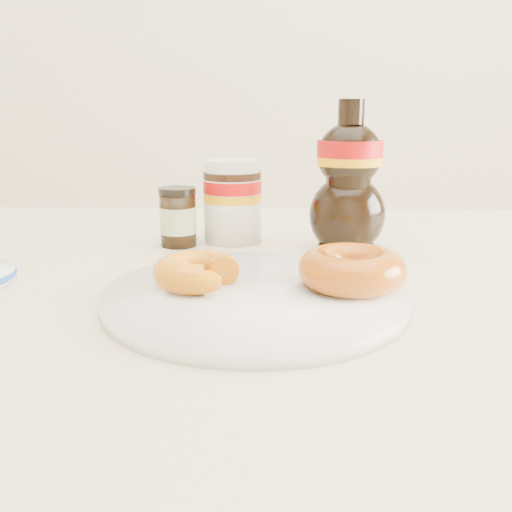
{
  "coord_description": "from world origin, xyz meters",
  "views": [
    {
      "loc": [
        -0.0,
        -0.51,
        0.94
      ],
      "look_at": [
        -0.01,
        0.06,
        0.79
      ],
      "focal_mm": 40.0,
      "sensor_mm": 36.0,
      "label": 1
    }
  ],
  "objects_px": {
    "plate": "(255,296)",
    "syrup_bottle": "(349,177)",
    "donut_bitten": "(196,272)",
    "donut_whole": "(352,269)",
    "nutella_jar": "(233,198)",
    "dark_jar": "(178,218)",
    "dining_table": "(267,347)"
  },
  "relations": [
    {
      "from": "donut_whole",
      "to": "dark_jar",
      "type": "height_order",
      "value": "dark_jar"
    },
    {
      "from": "dark_jar",
      "to": "donut_whole",
      "type": "bearing_deg",
      "value": -48.4
    },
    {
      "from": "plate",
      "to": "dark_jar",
      "type": "xyz_separation_m",
      "value": [
        -0.11,
        0.24,
        0.03
      ]
    },
    {
      "from": "dining_table",
      "to": "nutella_jar",
      "type": "bearing_deg",
      "value": 105.19
    },
    {
      "from": "dark_jar",
      "to": "donut_bitten",
      "type": "bearing_deg",
      "value": -77.17
    },
    {
      "from": "nutella_jar",
      "to": "dark_jar",
      "type": "xyz_separation_m",
      "value": [
        -0.07,
        -0.03,
        -0.02
      ]
    },
    {
      "from": "donut_whole",
      "to": "dark_jar",
      "type": "distance_m",
      "value": 0.31
    },
    {
      "from": "donut_bitten",
      "to": "nutella_jar",
      "type": "relative_size",
      "value": 0.74
    },
    {
      "from": "dining_table",
      "to": "plate",
      "type": "relative_size",
      "value": 4.75
    },
    {
      "from": "plate",
      "to": "donut_bitten",
      "type": "distance_m",
      "value": 0.06
    },
    {
      "from": "plate",
      "to": "donut_bitten",
      "type": "xyz_separation_m",
      "value": [
        -0.06,
        0.01,
        0.02
      ]
    },
    {
      "from": "plate",
      "to": "donut_bitten",
      "type": "relative_size",
      "value": 3.46
    },
    {
      "from": "nutella_jar",
      "to": "dark_jar",
      "type": "bearing_deg",
      "value": -159.19
    },
    {
      "from": "dining_table",
      "to": "syrup_bottle",
      "type": "bearing_deg",
      "value": 51.57
    },
    {
      "from": "donut_bitten",
      "to": "dark_jar",
      "type": "height_order",
      "value": "dark_jar"
    },
    {
      "from": "syrup_bottle",
      "to": "donut_bitten",
      "type": "bearing_deg",
      "value": -129.94
    },
    {
      "from": "plate",
      "to": "syrup_bottle",
      "type": "distance_m",
      "value": 0.27
    },
    {
      "from": "plate",
      "to": "donut_bitten",
      "type": "bearing_deg",
      "value": 170.18
    },
    {
      "from": "plate",
      "to": "syrup_bottle",
      "type": "height_order",
      "value": "syrup_bottle"
    },
    {
      "from": "dining_table",
      "to": "dark_jar",
      "type": "bearing_deg",
      "value": 128.8
    },
    {
      "from": "plate",
      "to": "donut_whole",
      "type": "height_order",
      "value": "donut_whole"
    },
    {
      "from": "syrup_bottle",
      "to": "dark_jar",
      "type": "xyz_separation_m",
      "value": [
        -0.23,
        0.02,
        -0.06
      ]
    },
    {
      "from": "plate",
      "to": "nutella_jar",
      "type": "relative_size",
      "value": 2.56
    },
    {
      "from": "syrup_bottle",
      "to": "donut_whole",
      "type": "bearing_deg",
      "value": -96.45
    },
    {
      "from": "donut_whole",
      "to": "nutella_jar",
      "type": "bearing_deg",
      "value": 116.89
    },
    {
      "from": "nutella_jar",
      "to": "donut_bitten",
      "type": "bearing_deg",
      "value": -94.74
    },
    {
      "from": "nutella_jar",
      "to": "donut_whole",
      "type": "bearing_deg",
      "value": -63.11
    },
    {
      "from": "dining_table",
      "to": "dark_jar",
      "type": "height_order",
      "value": "dark_jar"
    },
    {
      "from": "plate",
      "to": "dark_jar",
      "type": "distance_m",
      "value": 0.26
    },
    {
      "from": "dining_table",
      "to": "plate",
      "type": "height_order",
      "value": "plate"
    },
    {
      "from": "syrup_bottle",
      "to": "nutella_jar",
      "type": "bearing_deg",
      "value": 163.22
    },
    {
      "from": "plate",
      "to": "syrup_bottle",
      "type": "xyz_separation_m",
      "value": [
        0.12,
        0.22,
        0.09
      ]
    }
  ]
}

